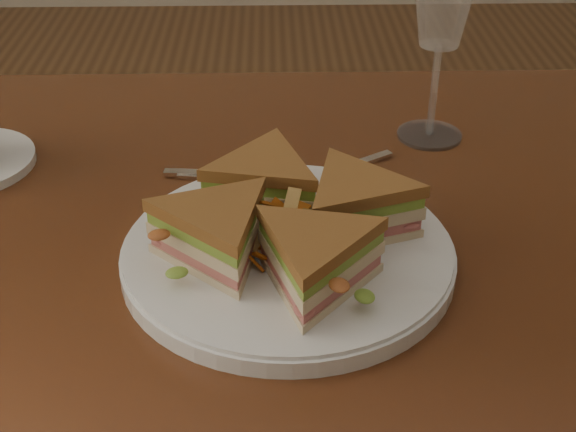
{
  "coord_description": "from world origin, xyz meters",
  "views": [
    {
      "loc": [
        -0.01,
        -0.63,
        1.18
      ],
      "look_at": [
        0.0,
        -0.04,
        0.8
      ],
      "focal_mm": 50.0,
      "sensor_mm": 36.0,
      "label": 1
    }
  ],
  "objects_px": {
    "plate": "(288,255)",
    "knife": "(257,177)",
    "table": "(283,316)",
    "sandwich_wedges": "(288,221)",
    "spoon": "(287,186)"
  },
  "relations": [
    {
      "from": "table",
      "to": "plate",
      "type": "distance_m",
      "value": 0.12
    },
    {
      "from": "sandwich_wedges",
      "to": "knife",
      "type": "relative_size",
      "value": 1.31
    },
    {
      "from": "spoon",
      "to": "sandwich_wedges",
      "type": "bearing_deg",
      "value": -122.83
    },
    {
      "from": "knife",
      "to": "table",
      "type": "bearing_deg",
      "value": -71.45
    },
    {
      "from": "plate",
      "to": "spoon",
      "type": "distance_m",
      "value": 0.13
    },
    {
      "from": "sandwich_wedges",
      "to": "knife",
      "type": "distance_m",
      "value": 0.16
    },
    {
      "from": "plate",
      "to": "knife",
      "type": "relative_size",
      "value": 1.39
    },
    {
      "from": "spoon",
      "to": "table",
      "type": "bearing_deg",
      "value": -126.12
    },
    {
      "from": "sandwich_wedges",
      "to": "table",
      "type": "bearing_deg",
      "value": 95.64
    },
    {
      "from": "table",
      "to": "sandwich_wedges",
      "type": "relative_size",
      "value": 4.26
    },
    {
      "from": "table",
      "to": "spoon",
      "type": "xyz_separation_m",
      "value": [
        0.01,
        0.09,
        0.1
      ]
    },
    {
      "from": "plate",
      "to": "knife",
      "type": "xyz_separation_m",
      "value": [
        -0.03,
        0.15,
        -0.01
      ]
    },
    {
      "from": "plate",
      "to": "knife",
      "type": "height_order",
      "value": "plate"
    },
    {
      "from": "plate",
      "to": "sandwich_wedges",
      "type": "bearing_deg",
      "value": -90.0
    },
    {
      "from": "sandwich_wedges",
      "to": "spoon",
      "type": "distance_m",
      "value": 0.14
    }
  ]
}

